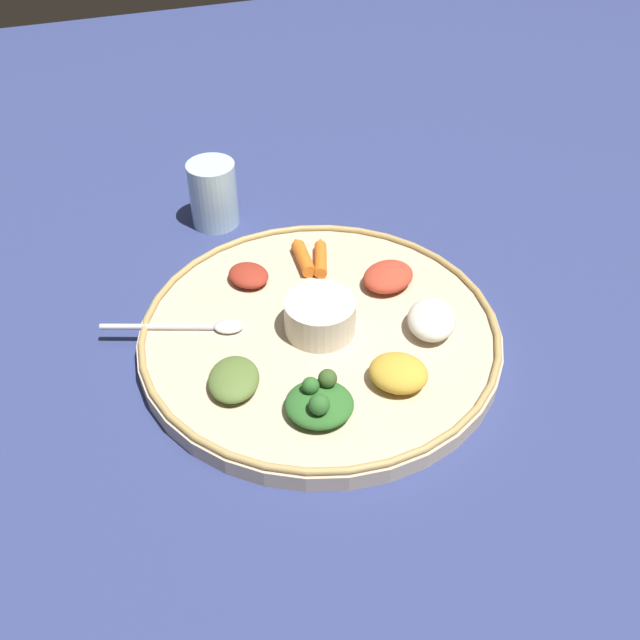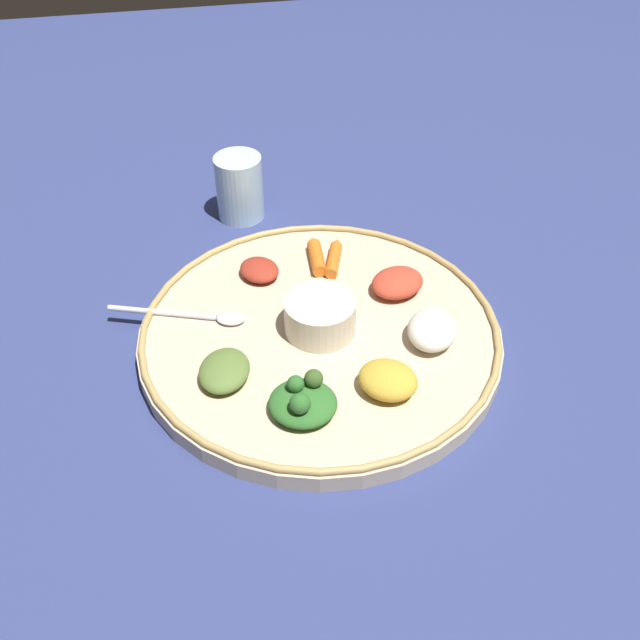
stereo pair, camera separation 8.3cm
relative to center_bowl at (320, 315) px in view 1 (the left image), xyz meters
The scene contains 14 objects.
ground_plane 0.04m from the center_bowl, ahead, with size 2.40×2.40×0.00m, color navy.
platter 0.03m from the center_bowl, ahead, with size 0.42×0.42×0.02m, color #C6B293.
platter_rim 0.02m from the center_bowl, ahead, with size 0.42×0.42×0.01m, color tan.
center_bowl is the anchor object (origin of this frame).
spoon 0.15m from the center_bowl, 109.20° to the right, with size 0.07×0.16×0.01m.
greens_pile 0.13m from the center_bowl, 19.16° to the right, with size 0.09×0.09×0.04m.
carrot_near_spoon 0.13m from the center_bowl, 160.83° to the left, with size 0.08×0.04×0.02m.
carrot_outer 0.13m from the center_bowl, behind, with size 0.08×0.02×0.02m.
mound_collards 0.13m from the center_bowl, 64.20° to the right, with size 0.07×0.05×0.02m, color #567033.
mound_berbere_red 0.12m from the center_bowl, 115.80° to the left, with size 0.07×0.06×0.03m, color #B73D28.
mound_beet 0.13m from the center_bowl, 154.20° to the right, with size 0.05×0.05×0.02m, color maroon.
mound_rice_white 0.13m from the center_bowl, 70.80° to the left, with size 0.07×0.06×0.03m, color silver.
mound_lentil_yellow 0.12m from the center_bowl, 25.80° to the left, with size 0.06×0.06×0.03m, color gold.
drinking_glass 0.29m from the center_bowl, 168.37° to the right, with size 0.07×0.07×0.09m.
Camera 1 is at (0.59, -0.20, 0.59)m, focal length 40.88 mm.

